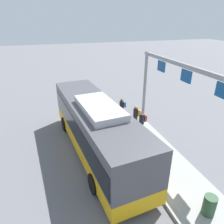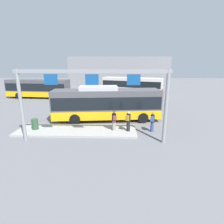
{
  "view_description": "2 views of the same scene",
  "coord_description": "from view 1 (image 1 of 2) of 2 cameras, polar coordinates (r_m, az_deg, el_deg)",
  "views": [
    {
      "loc": [
        -10.5,
        2.34,
        7.56
      ],
      "look_at": [
        2.08,
        -1.69,
        1.55
      ],
      "focal_mm": 33.27,
      "sensor_mm": 36.0,
      "label": 1
    },
    {
      "loc": [
        1.05,
        -17.13,
        5.45
      ],
      "look_at": [
        0.59,
        -1.85,
        1.34
      ],
      "focal_mm": 28.12,
      "sensor_mm": 36.0,
      "label": 2
    }
  ],
  "objects": [
    {
      "name": "ground_plane",
      "position": [
        13.15,
        -4.33,
        -10.71
      ],
      "size": [
        120.0,
        120.0,
        0.0
      ],
      "primitive_type": "plane",
      "color": "slate"
    },
    {
      "name": "platform_curb",
      "position": [
        12.4,
        13.81,
        -13.49
      ],
      "size": [
        10.0,
        2.8,
        0.16
      ],
      "primitive_type": "cube",
      "color": "#9E9E99",
      "rests_on": "ground"
    },
    {
      "name": "bus_main",
      "position": [
        12.19,
        -4.59,
        -3.75
      ],
      "size": [
        10.74,
        3.57,
        3.46
      ],
      "rotation": [
        0.0,
        0.0,
        0.1
      ],
      "color": "#EAAD14",
      "rests_on": "ground"
    },
    {
      "name": "person_boarding",
      "position": [
        16.88,
        2.75,
        1.16
      ],
      "size": [
        0.46,
        0.59,
        1.67
      ],
      "rotation": [
        0.0,
        0.0,
        1.25
      ],
      "color": "#334C8C",
      "rests_on": "ground"
    },
    {
      "name": "person_waiting_near",
      "position": [
        15.22,
        6.59,
        -1.03
      ],
      "size": [
        0.53,
        0.61,
        1.67
      ],
      "rotation": [
        0.0,
        0.0,
        1.06
      ],
      "color": "black",
      "rests_on": "platform_curb"
    },
    {
      "name": "person_waiting_mid",
      "position": [
        14.26,
        8.2,
        -2.98
      ],
      "size": [
        0.43,
        0.58,
        1.67
      ],
      "rotation": [
        0.0,
        0.0,
        1.83
      ],
      "color": "gray",
      "rests_on": "platform_curb"
    },
    {
      "name": "platform_sign_gantry",
      "position": [
        13.01,
        19.27,
        6.35
      ],
      "size": [
        10.53,
        0.24,
        5.2
      ],
      "color": "gray",
      "rests_on": "ground"
    },
    {
      "name": "trash_bin",
      "position": [
        10.06,
        25.18,
        -22.21
      ],
      "size": [
        0.52,
        0.52,
        0.9
      ],
      "primitive_type": "cylinder",
      "color": "#2D5133",
      "rests_on": "platform_curb"
    }
  ]
}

